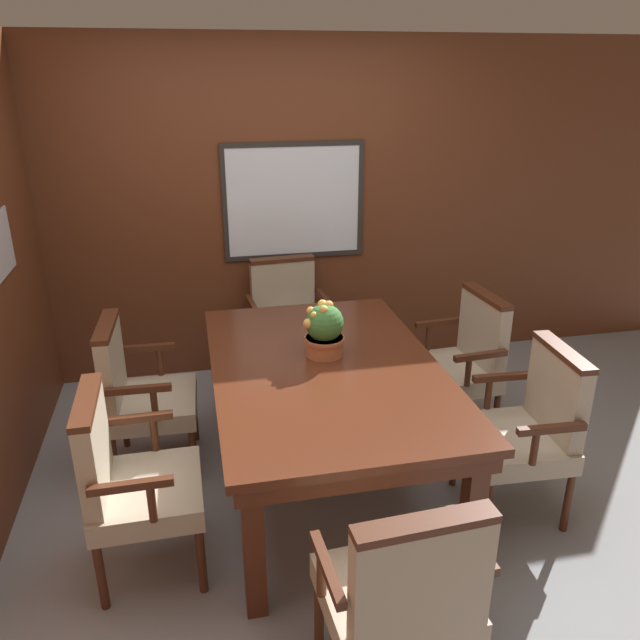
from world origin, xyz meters
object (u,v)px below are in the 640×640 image
chair_left_far (138,390)px  chair_left_near (129,477)px  chair_head_near (403,593)px  dining_table (326,380)px  potted_plant (324,330)px  chair_right_near (529,424)px  chair_right_far (462,358)px  chair_head_far (287,317)px

chair_left_far → chair_left_near: size_ratio=1.00×
chair_left_near → chair_head_near: 1.33m
chair_left_near → chair_head_near: bearing=-132.8°
dining_table → potted_plant: potted_plant is taller
chair_left_near → chair_left_far: bearing=-0.5°
chair_head_near → chair_right_near: (1.00, 0.92, 0.00)m
chair_right_far → chair_head_near: size_ratio=1.00×
dining_table → chair_left_far: size_ratio=2.02×
chair_left_far → chair_right_near: 2.15m
chair_right_far → chair_head_far: bearing=-137.9°
chair_head_near → potted_plant: size_ratio=3.00×
dining_table → chair_right_near: size_ratio=2.02×
chair_head_far → chair_head_near: (-0.02, -2.67, 0.00)m
chair_left_far → potted_plant: potted_plant is taller
chair_left_far → chair_right_far: same height
chair_left_near → chair_right_near: same height
dining_table → chair_left_near: chair_left_near is taller
chair_right_near → chair_head_near: bearing=-44.5°
dining_table → chair_head_far: chair_head_far is taller
chair_right_near → potted_plant: potted_plant is taller
chair_head_far → chair_right_near: (0.98, -1.75, 0.00)m
chair_left_far → potted_plant: (1.03, -0.26, 0.39)m
chair_left_far → chair_head_far: size_ratio=1.00×
chair_right_far → chair_right_near: bearing=-4.0°
chair_right_far → dining_table: bearing=-71.8°
chair_left_far → chair_left_near: same height
potted_plant → dining_table: bearing=-98.6°
dining_table → chair_left_far: (-1.01, 0.40, -0.15)m
chair_right_far → chair_left_far: bearing=-94.0°
chair_head_far → chair_left_far: bearing=-142.1°
chair_right_far → chair_right_near: same height
chair_left_far → dining_table: bearing=-109.6°
chair_left_far → chair_head_far: 1.38m
dining_table → chair_right_near: (0.99, -0.41, -0.15)m
chair_left_far → chair_head_near: (0.99, -1.73, 0.00)m
chair_left_far → chair_head_far: bearing=-45.4°
chair_head_far → chair_left_near: same height
chair_left_far → potted_plant: size_ratio=3.00×
chair_right_far → chair_head_near: 2.01m
chair_right_far → chair_head_near: same height
dining_table → chair_left_far: 1.10m
chair_left_far → chair_left_near: 0.84m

